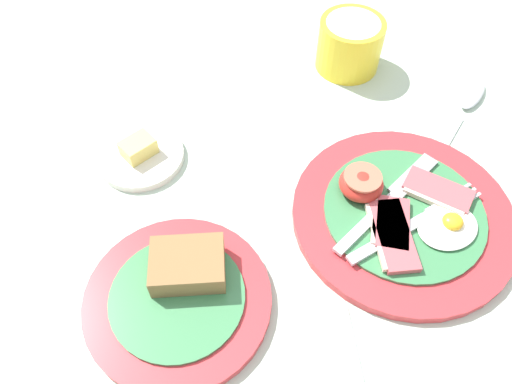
{
  "coord_description": "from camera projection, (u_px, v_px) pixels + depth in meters",
  "views": [
    {
      "loc": [
        -0.25,
        -0.2,
        0.49
      ],
      "look_at": [
        -0.08,
        0.1,
        0.02
      ],
      "focal_mm": 35.0,
      "sensor_mm": 36.0,
      "label": 1
    }
  ],
  "objects": [
    {
      "name": "bread_plate",
      "position": [
        180.0,
        293.0,
        0.52
      ],
      "size": [
        0.19,
        0.19,
        0.04
      ],
      "color": "red",
      "rests_on": "ground_plane"
    },
    {
      "name": "sugar_cup",
      "position": [
        350.0,
        44.0,
        0.72
      ],
      "size": [
        0.09,
        0.09,
        0.07
      ],
      "color": "yellow",
      "rests_on": "ground_plane"
    },
    {
      "name": "teaspoon_by_saucer",
      "position": [
        466.0,
        106.0,
        0.69
      ],
      "size": [
        0.18,
        0.1,
        0.01
      ],
      "rotation": [
        0.0,
        0.0,
        0.46
      ],
      "color": "silver",
      "rests_on": "ground_plane"
    },
    {
      "name": "breakfast_plate",
      "position": [
        402.0,
        213.0,
        0.58
      ],
      "size": [
        0.26,
        0.26,
        0.04
      ],
      "color": "red",
      "rests_on": "ground_plane"
    },
    {
      "name": "ground_plane",
      "position": [
        358.0,
        235.0,
        0.57
      ],
      "size": [
        3.0,
        3.0,
        0.0
      ],
      "primitive_type": "plane",
      "color": "#B7CCB7"
    },
    {
      "name": "butter_dish",
      "position": [
        140.0,
        155.0,
        0.63
      ],
      "size": [
        0.11,
        0.11,
        0.03
      ],
      "color": "silver",
      "rests_on": "ground_plane"
    }
  ]
}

